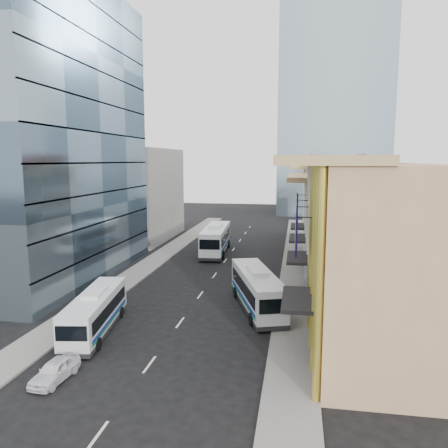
% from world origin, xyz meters
% --- Properties ---
extents(ground, '(200.00, 200.00, 0.00)m').
position_xyz_m(ground, '(0.00, 0.00, 0.00)').
color(ground, black).
rests_on(ground, ground).
extents(sidewalk_right, '(3.00, 90.00, 0.15)m').
position_xyz_m(sidewalk_right, '(8.50, 22.00, 0.07)').
color(sidewalk_right, slate).
rests_on(sidewalk_right, ground).
extents(sidewalk_left, '(3.00, 90.00, 0.15)m').
position_xyz_m(sidewalk_left, '(-8.50, 22.00, 0.07)').
color(sidewalk_left, slate).
rests_on(sidewalk_left, ground).
extents(shophouse_tan, '(8.00, 14.00, 12.00)m').
position_xyz_m(shophouse_tan, '(14.00, 5.00, 6.00)').
color(shophouse_tan, tan).
rests_on(shophouse_tan, ground).
extents(shophouse_red, '(8.00, 10.00, 12.00)m').
position_xyz_m(shophouse_red, '(14.00, 17.00, 6.00)').
color(shophouse_red, maroon).
rests_on(shophouse_red, ground).
extents(shophouse_cream_near, '(8.00, 9.00, 10.00)m').
position_xyz_m(shophouse_cream_near, '(14.00, 26.50, 5.00)').
color(shophouse_cream_near, white).
rests_on(shophouse_cream_near, ground).
extents(shophouse_cream_mid, '(8.00, 9.00, 10.00)m').
position_xyz_m(shophouse_cream_mid, '(14.00, 35.50, 5.00)').
color(shophouse_cream_mid, white).
rests_on(shophouse_cream_mid, ground).
extents(shophouse_cream_far, '(8.00, 12.00, 11.00)m').
position_xyz_m(shophouse_cream_far, '(14.00, 46.00, 5.50)').
color(shophouse_cream_far, white).
rests_on(shophouse_cream_far, ground).
extents(office_tower, '(12.00, 26.00, 30.00)m').
position_xyz_m(office_tower, '(-17.00, 19.00, 15.00)').
color(office_tower, '#374857').
rests_on(office_tower, ground).
extents(office_block_far, '(10.00, 18.00, 14.00)m').
position_xyz_m(office_block_far, '(-16.00, 42.00, 7.00)').
color(office_block_far, gray).
rests_on(office_block_far, ground).
extents(bus_left_near, '(3.69, 9.84, 3.08)m').
position_xyz_m(bus_left_near, '(-5.50, 5.27, 1.54)').
color(bus_left_near, silver).
rests_on(bus_left_near, ground).
extents(bus_left_far, '(3.57, 12.24, 3.88)m').
position_xyz_m(bus_left_far, '(-2.00, 33.31, 1.94)').
color(bus_left_far, white).
rests_on(bus_left_far, ground).
extents(bus_right, '(5.75, 11.02, 3.46)m').
position_xyz_m(bus_right, '(5.50, 12.06, 1.73)').
color(bus_right, silver).
rests_on(bus_right, ground).
extents(sedan_left, '(1.70, 3.61, 1.19)m').
position_xyz_m(sedan_left, '(-4.57, -1.73, 0.60)').
color(sedan_left, white).
rests_on(sedan_left, ground).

